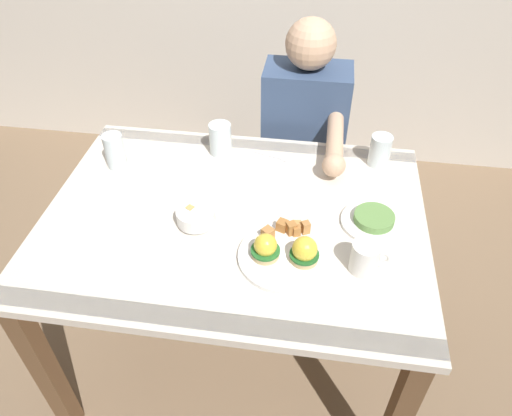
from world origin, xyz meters
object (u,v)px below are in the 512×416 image
(eggs_benedict_plate, at_px, (286,251))
(fork, at_px, (274,157))
(fruit_bowl, at_px, (196,216))
(side_plate, at_px, (374,220))
(dining_table, at_px, (235,239))
(water_glass_near, at_px, (220,140))
(water_glass_far, at_px, (380,152))
(diner_person, at_px, (304,139))
(water_glass_extra, at_px, (115,153))
(coffee_mug, at_px, (366,257))

(eggs_benedict_plate, height_order, fork, eggs_benedict_plate)
(fruit_bowl, relative_size, side_plate, 0.60)
(dining_table, height_order, fruit_bowl, fruit_bowl)
(dining_table, distance_m, fork, 0.36)
(fork, relative_size, side_plate, 0.77)
(water_glass_near, distance_m, water_glass_far, 0.57)
(fork, distance_m, side_plate, 0.46)
(fruit_bowl, relative_size, water_glass_far, 1.05)
(fruit_bowl, height_order, side_plate, fruit_bowl)
(diner_person, bearing_deg, water_glass_extra, -147.79)
(dining_table, relative_size, fork, 7.81)
(diner_person, bearing_deg, water_glass_far, -43.11)
(dining_table, relative_size, water_glass_extra, 9.46)
(coffee_mug, bearing_deg, side_plate, 80.11)
(eggs_benedict_plate, relative_size, water_glass_extra, 2.13)
(eggs_benedict_plate, xyz_separation_m, water_glass_far, (0.28, 0.50, 0.02))
(fork, distance_m, water_glass_near, 0.20)
(water_glass_near, bearing_deg, dining_table, -71.98)
(eggs_benedict_plate, xyz_separation_m, side_plate, (0.25, 0.18, -0.01))
(side_plate, bearing_deg, fruit_bowl, -171.81)
(side_plate, bearing_deg, water_glass_extra, 169.00)
(fruit_bowl, distance_m, side_plate, 0.55)
(dining_table, distance_m, water_glass_near, 0.38)
(eggs_benedict_plate, distance_m, fruit_bowl, 0.30)
(coffee_mug, xyz_separation_m, side_plate, (0.03, 0.19, -0.04))
(fruit_bowl, bearing_deg, coffee_mug, -12.71)
(water_glass_near, bearing_deg, eggs_benedict_plate, -59.54)
(fork, relative_size, water_glass_far, 1.34)
(dining_table, height_order, eggs_benedict_plate, eggs_benedict_plate)
(eggs_benedict_plate, distance_m, coffee_mug, 0.22)
(fruit_bowl, xyz_separation_m, coffee_mug, (0.51, -0.11, 0.02))
(eggs_benedict_plate, height_order, coffee_mug, coffee_mug)
(water_glass_extra, distance_m, diner_person, 0.77)
(coffee_mug, relative_size, side_plate, 0.56)
(fruit_bowl, height_order, diner_person, diner_person)
(water_glass_near, xyz_separation_m, side_plate, (0.54, -0.31, -0.04))
(fruit_bowl, bearing_deg, diner_person, 65.88)
(coffee_mug, height_order, fork, coffee_mug)
(coffee_mug, height_order, water_glass_near, water_glass_near)
(fruit_bowl, relative_size, coffee_mug, 1.08)
(coffee_mug, distance_m, fork, 0.59)
(fruit_bowl, xyz_separation_m, diner_person, (0.29, 0.65, -0.12))
(dining_table, bearing_deg, water_glass_near, 108.02)
(water_glass_near, height_order, diner_person, diner_person)
(coffee_mug, height_order, water_glass_far, water_glass_far)
(eggs_benedict_plate, bearing_deg, coffee_mug, -2.69)
(side_plate, height_order, diner_person, diner_person)
(water_glass_near, height_order, side_plate, water_glass_near)
(eggs_benedict_plate, bearing_deg, diner_person, 89.53)
(side_plate, bearing_deg, fork, 138.44)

